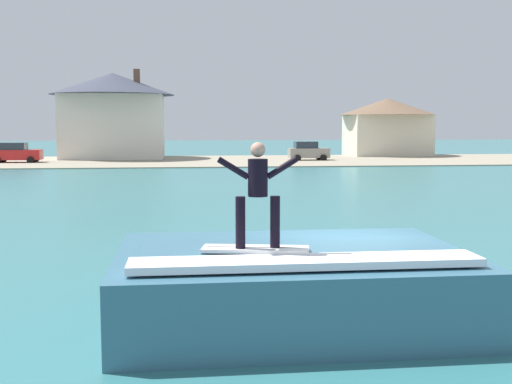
# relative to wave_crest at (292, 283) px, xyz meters

# --- Properties ---
(ground_plane) EXTENTS (260.00, 260.00, 0.00)m
(ground_plane) POSITION_rel_wave_crest_xyz_m (1.30, 1.05, -0.66)
(ground_plane) COLOR #306E73
(wave_crest) EXTENTS (6.07, 4.30, 1.41)m
(wave_crest) POSITION_rel_wave_crest_xyz_m (0.00, 0.00, 0.00)
(wave_crest) COLOR #36657C
(wave_crest) RESTS_ON ground_plane
(surfboard) EXTENTS (1.80, 0.83, 0.06)m
(surfboard) POSITION_rel_wave_crest_xyz_m (-0.72, -0.71, 0.77)
(surfboard) COLOR white
(surfboard) RESTS_ON wave_crest
(surfer) EXTENTS (1.31, 0.32, 1.71)m
(surfer) POSITION_rel_wave_crest_xyz_m (-0.69, -0.76, 1.77)
(surfer) COLOR black
(surfer) RESTS_ON surfboard
(shoreline_bank) EXTENTS (120.00, 18.60, 0.09)m
(shoreline_bank) POSITION_rel_wave_crest_xyz_m (1.30, 49.28, -0.62)
(shoreline_bank) COLOR gray
(shoreline_bank) RESTS_ON ground_plane
(car_near_shore) EXTENTS (4.38, 2.06, 1.86)m
(car_near_shore) POSITION_rel_wave_crest_xyz_m (-16.84, 48.07, 0.28)
(car_near_shore) COLOR red
(car_near_shore) RESTS_ON ground_plane
(car_far_shore) EXTENTS (3.82, 2.13, 1.86)m
(car_far_shore) POSITION_rel_wave_crest_xyz_m (10.00, 48.76, 0.28)
(car_far_shore) COLOR gray
(car_far_shore) RESTS_ON ground_plane
(house_with_chimney) EXTENTS (12.34, 12.34, 8.91)m
(house_with_chimney) POSITION_rel_wave_crest_xyz_m (-8.81, 54.32, 4.43)
(house_with_chimney) COLOR silver
(house_with_chimney) RESTS_ON ground_plane
(house_gabled_white) EXTENTS (10.55, 10.55, 6.33)m
(house_gabled_white) POSITION_rel_wave_crest_xyz_m (20.54, 57.22, 3.01)
(house_gabled_white) COLOR beige
(house_gabled_white) RESTS_ON ground_plane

